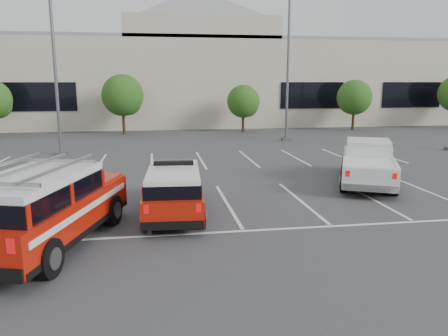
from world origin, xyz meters
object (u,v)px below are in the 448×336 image
object	(u,v)px
tree_mid_left	(124,97)
light_pole_left	(55,65)
light_pole_mid	(288,68)
convention_building	(179,77)
tree_mid_right	(244,103)
white_pickup	(367,167)
fire_chief_suv	(174,194)
tree_right	(355,99)
ladder_suv	(44,213)

from	to	relation	value
tree_mid_left	light_pole_left	bearing A→B (deg)	-107.10
light_pole_mid	light_pole_left	bearing A→B (deg)	-165.07
convention_building	tree_mid_right	xyz separation A→B (m)	(4.91, -9.82, -2.22)
tree_mid_left	light_pole_mid	bearing A→B (deg)	-26.92
white_pickup	fire_chief_suv	bearing A→B (deg)	-133.85
light_pole_left	fire_chief_suv	size ratio (longest dim) A/B	2.07
white_pickup	tree_mid_left	bearing A→B (deg)	144.90
tree_right	convention_building	bearing A→B (deg)	146.63
tree_mid_right	fire_chief_suv	distance (m)	24.04
convention_building	fire_chief_suv	bearing A→B (deg)	-93.65
fire_chief_suv	white_pickup	world-z (taller)	white_pickup
tree_right	light_pole_left	world-z (taller)	light_pole_left
tree_mid_left	light_pole_mid	size ratio (longest dim) A/B	0.47
light_pole_left	light_pole_mid	world-z (taller)	same
tree_mid_left	ladder_suv	size ratio (longest dim) A/B	0.78
tree_right	light_pole_mid	world-z (taller)	light_pole_mid
light_pole_left	ladder_suv	size ratio (longest dim) A/B	1.66
fire_chief_suv	ladder_suv	distance (m)	4.19
light_pole_left	white_pickup	distance (m)	17.93
tree_right	fire_chief_suv	xyz separation A→B (m)	(-17.00, -22.93, -2.07)
light_pole_left	ladder_suv	distance (m)	16.03
tree_right	white_pickup	world-z (taller)	tree_right
tree_right	light_pole_left	distance (m)	25.30
tree_right	ladder_suv	xyz separation A→B (m)	(-20.47, -25.27, -1.86)
ladder_suv	light_pole_mid	bearing A→B (deg)	73.75
light_pole_left	ladder_suv	world-z (taller)	light_pole_left
tree_mid_right	light_pole_mid	xyz separation A→B (m)	(1.91, -6.05, 2.68)
convention_building	white_pickup	xyz separation A→B (m)	(6.26, -29.51, -4.01)
tree_mid_right	tree_right	xyz separation A→B (m)	(10.00, 0.00, 0.27)
convention_building	tree_right	size ratio (longest dim) A/B	13.58
light_pole_mid	convention_building	bearing A→B (deg)	113.26
light_pole_left	tree_right	bearing A→B (deg)	23.51
fire_chief_suv	white_pickup	bearing A→B (deg)	24.77
light_pole_left	tree_mid_left	bearing A→B (deg)	72.90
light_pole_mid	tree_right	bearing A→B (deg)	36.77
tree_mid_left	ladder_suv	world-z (taller)	tree_mid_left
tree_mid_left	light_pole_left	size ratio (longest dim) A/B	0.47
tree_mid_left	fire_chief_suv	size ratio (longest dim) A/B	0.98
convention_building	tree_right	bearing A→B (deg)	-33.37
tree_right	white_pickup	bearing A→B (deg)	-113.72
tree_right	light_pole_mid	xyz separation A→B (m)	(-8.09, -6.05, 2.41)
ladder_suv	tree_mid_left	bearing A→B (deg)	105.47
ladder_suv	fire_chief_suv	bearing A→B (deg)	50.53
light_pole_mid	fire_chief_suv	world-z (taller)	light_pole_mid
tree_mid_right	light_pole_mid	bearing A→B (deg)	-72.48
tree_mid_right	light_pole_mid	size ratio (longest dim) A/B	0.39
ladder_suv	tree_right	bearing A→B (deg)	67.52
convention_building	fire_chief_suv	xyz separation A→B (m)	(-2.09, -32.75, -4.02)
tree_mid_left	ladder_suv	xyz separation A→B (m)	(-0.47, -25.27, -2.13)
light_pole_mid	white_pickup	xyz separation A→B (m)	(-0.56, -13.65, -4.47)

